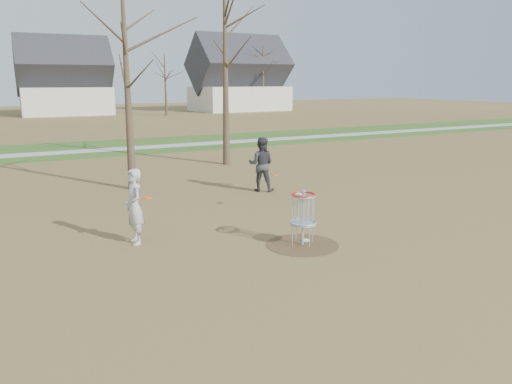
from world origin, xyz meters
TOP-DOWN VIEW (x-y plane):
  - ground at (0.00, 0.00)m, footprint 160.00×160.00m
  - green_band at (0.00, 21.00)m, footprint 160.00×8.00m
  - footpath at (0.00, 20.00)m, footprint 160.00×1.50m
  - dirt_circle at (0.00, 0.00)m, footprint 1.80×1.80m
  - player_standing at (-3.59, 2.07)m, footprint 0.48×0.70m
  - player_throwing at (2.10, 5.93)m, footprint 1.22×1.17m
  - disc_grounded at (0.24, 0.22)m, footprint 0.22×0.22m
  - discs_in_play at (-1.07, 2.46)m, footprint 4.51×1.45m
  - disc_golf_basket at (0.00, 0.00)m, footprint 0.64×0.64m
  - bare_trees at (1.78, 35.79)m, footprint 52.62×44.98m
  - houses_row at (4.32, 52.56)m, footprint 56.51×10.01m

SIDE VIEW (x-z plane):
  - ground at x=0.00m, z-range 0.00..0.00m
  - green_band at x=0.00m, z-range 0.00..0.01m
  - dirt_circle at x=0.00m, z-range 0.00..0.01m
  - footpath at x=0.00m, z-range 0.01..0.02m
  - disc_grounded at x=0.24m, z-range 0.01..0.03m
  - disc_golf_basket at x=0.00m, z-range 0.24..1.59m
  - player_standing at x=-3.59m, z-range 0.00..1.88m
  - player_throwing at x=2.10m, z-range 0.00..1.98m
  - discs_in_play at x=-1.07m, z-range 1.14..1.21m
  - houses_row at x=4.32m, z-range -0.11..7.15m
  - bare_trees at x=1.78m, z-range 0.85..9.85m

